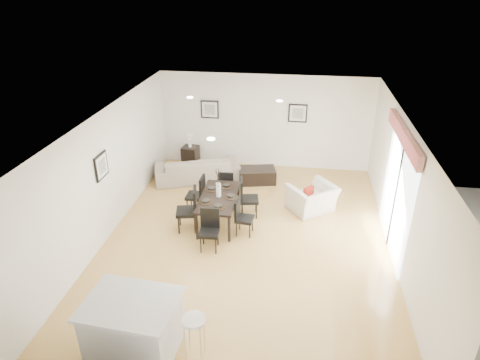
# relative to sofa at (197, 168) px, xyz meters

# --- Properties ---
(ground) EXTENTS (8.00, 8.00, 0.00)m
(ground) POSITION_rel_sofa_xyz_m (1.74, -2.76, -0.33)
(ground) COLOR tan
(ground) RESTS_ON ground
(wall_back) EXTENTS (6.00, 0.04, 2.70)m
(wall_back) POSITION_rel_sofa_xyz_m (1.74, 1.24, 1.02)
(wall_back) COLOR white
(wall_back) RESTS_ON ground
(wall_front) EXTENTS (6.00, 0.04, 2.70)m
(wall_front) POSITION_rel_sofa_xyz_m (1.74, -6.76, 1.02)
(wall_front) COLOR white
(wall_front) RESTS_ON ground
(wall_left) EXTENTS (0.04, 8.00, 2.70)m
(wall_left) POSITION_rel_sofa_xyz_m (-1.26, -2.76, 1.02)
(wall_left) COLOR white
(wall_left) RESTS_ON ground
(wall_right) EXTENTS (0.04, 8.00, 2.70)m
(wall_right) POSITION_rel_sofa_xyz_m (4.74, -2.76, 1.02)
(wall_right) COLOR white
(wall_right) RESTS_ON ground
(ceiling) EXTENTS (6.00, 8.00, 0.02)m
(ceiling) POSITION_rel_sofa_xyz_m (1.74, -2.76, 2.37)
(ceiling) COLOR white
(ceiling) RESTS_ON wall_back
(sofa) EXTENTS (2.44, 1.59, 0.66)m
(sofa) POSITION_rel_sofa_xyz_m (0.00, 0.00, 0.00)
(sofa) COLOR #A29883
(sofa) RESTS_ON ground
(armchair) EXTENTS (1.35, 1.32, 0.66)m
(armchair) POSITION_rel_sofa_xyz_m (3.11, -1.27, -0.00)
(armchair) COLOR beige
(armchair) RESTS_ON ground
(dining_table) EXTENTS (0.83, 1.62, 0.67)m
(dining_table) POSITION_rel_sofa_xyz_m (1.01, -2.11, 0.27)
(dining_table) COLOR black
(dining_table) RESTS_ON ground
(dining_chair_wnear) EXTENTS (0.53, 0.53, 1.01)m
(dining_chair_wnear) POSITION_rel_sofa_xyz_m (0.45, -2.50, 0.23)
(dining_chair_wnear) COLOR black
(dining_chair_wnear) RESTS_ON ground
(dining_chair_wfar) EXTENTS (0.43, 0.43, 0.92)m
(dining_chair_wfar) POSITION_rel_sofa_xyz_m (0.45, -1.71, 0.18)
(dining_chair_wfar) COLOR black
(dining_chair_wfar) RESTS_ON ground
(dining_chair_enear) EXTENTS (0.41, 0.41, 0.84)m
(dining_chair_enear) POSITION_rel_sofa_xyz_m (1.59, -2.51, 0.14)
(dining_chair_enear) COLOR black
(dining_chair_enear) RESTS_ON ground
(dining_chair_efar) EXTENTS (0.48, 0.48, 0.94)m
(dining_chair_efar) POSITION_rel_sofa_xyz_m (1.58, -1.72, 0.19)
(dining_chair_efar) COLOR black
(dining_chair_efar) RESTS_ON ground
(dining_chair_head) EXTENTS (0.42, 0.42, 0.88)m
(dining_chair_head) POSITION_rel_sofa_xyz_m (1.01, -3.11, 0.16)
(dining_chair_head) COLOR black
(dining_chair_head) RESTS_ON ground
(dining_chair_foot) EXTENTS (0.38, 0.38, 0.83)m
(dining_chair_foot) POSITION_rel_sofa_xyz_m (1.01, -1.11, 0.13)
(dining_chair_foot) COLOR black
(dining_chair_foot) RESTS_ON ground
(vase) EXTENTS (0.83, 1.31, 0.69)m
(vase) POSITION_rel_sofa_xyz_m (1.01, -2.11, 0.60)
(vase) COLOR white
(vase) RESTS_ON dining_table
(coffee_table) EXTENTS (1.08, 0.79, 0.39)m
(coffee_table) POSITION_rel_sofa_xyz_m (1.65, 0.08, -0.14)
(coffee_table) COLOR black
(coffee_table) RESTS_ON ground
(side_table) EXTENTS (0.49, 0.49, 0.58)m
(side_table) POSITION_rel_sofa_xyz_m (-0.42, 0.92, -0.04)
(side_table) COLOR black
(side_table) RESTS_ON ground
(table_lamp) EXTENTS (0.20, 0.20, 0.38)m
(table_lamp) POSITION_rel_sofa_xyz_m (-0.42, 0.92, 0.50)
(table_lamp) COLOR white
(table_lamp) RESTS_ON side_table
(cushion) EXTENTS (0.26, 0.28, 0.29)m
(cushion) POSITION_rel_sofa_xyz_m (3.02, -1.37, 0.19)
(cushion) COLOR maroon
(cushion) RESTS_ON armchair
(kitchen_island) EXTENTS (1.42, 1.13, 0.94)m
(kitchen_island) POSITION_rel_sofa_xyz_m (0.45, -5.94, 0.14)
(kitchen_island) COLOR silver
(kitchen_island) RESTS_ON ground
(bar_stool) EXTENTS (0.35, 0.35, 0.76)m
(bar_stool) POSITION_rel_sofa_xyz_m (1.38, -5.94, 0.32)
(bar_stool) COLOR white
(bar_stool) RESTS_ON ground
(framed_print_back_left) EXTENTS (0.52, 0.04, 0.52)m
(framed_print_back_left) POSITION_rel_sofa_xyz_m (0.14, 1.21, 1.32)
(framed_print_back_left) COLOR black
(framed_print_back_left) RESTS_ON wall_back
(framed_print_back_right) EXTENTS (0.52, 0.04, 0.52)m
(framed_print_back_right) POSITION_rel_sofa_xyz_m (2.64, 1.21, 1.32)
(framed_print_back_right) COLOR black
(framed_print_back_right) RESTS_ON wall_back
(framed_print_left_wall) EXTENTS (0.04, 0.52, 0.52)m
(framed_print_left_wall) POSITION_rel_sofa_xyz_m (-1.23, -2.96, 1.32)
(framed_print_left_wall) COLOR black
(framed_print_left_wall) RESTS_ON wall_left
(sliding_door) EXTENTS (0.12, 2.70, 2.57)m
(sliding_door) POSITION_rel_sofa_xyz_m (4.70, -2.46, 1.33)
(sliding_door) COLOR white
(sliding_door) RESTS_ON wall_right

